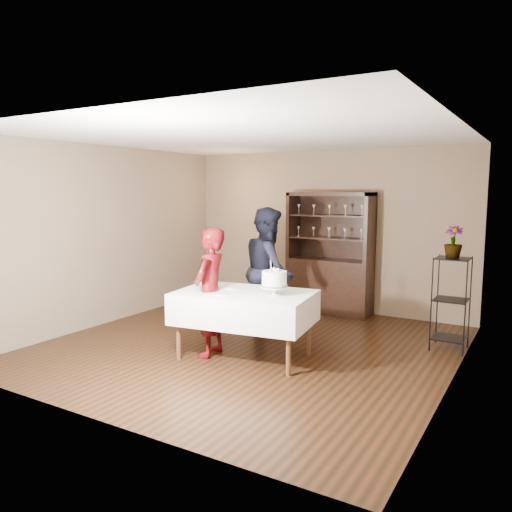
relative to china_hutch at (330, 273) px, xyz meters
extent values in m
plane|color=black|center=(-0.20, -2.25, -0.66)|extent=(5.00, 5.00, 0.00)
plane|color=silver|center=(-0.20, -2.25, 2.04)|extent=(5.00, 5.00, 0.00)
cube|color=#716248|center=(-0.20, 0.25, 0.69)|extent=(5.00, 0.02, 2.70)
cube|color=#716248|center=(-2.70, -2.25, 0.69)|extent=(0.02, 5.00, 2.70)
cube|color=#716248|center=(2.30, -2.25, 0.69)|extent=(0.02, 5.00, 2.70)
cube|color=black|center=(0.00, -0.01, -0.21)|extent=(1.40, 0.48, 0.90)
cube|color=black|center=(0.00, 0.21, 0.79)|extent=(1.40, 0.03, 1.10)
cube|color=black|center=(0.00, -0.01, 1.31)|extent=(1.40, 0.48, 0.06)
cube|color=black|center=(0.00, -0.01, 0.59)|extent=(1.28, 0.42, 0.02)
cube|color=black|center=(0.00, -0.01, 0.96)|extent=(1.28, 0.42, 0.02)
cylinder|color=black|center=(1.88, -1.25, -0.06)|extent=(0.02, 0.02, 1.20)
cylinder|color=black|center=(2.28, -1.25, -0.06)|extent=(0.02, 0.02, 1.20)
cylinder|color=black|center=(1.88, -0.85, -0.06)|extent=(0.02, 0.02, 1.20)
cylinder|color=black|center=(2.28, -0.85, -0.06)|extent=(0.02, 0.02, 1.20)
cube|color=black|center=(2.08, -1.05, -0.51)|extent=(0.40, 0.40, 0.02)
cube|color=black|center=(2.08, -1.05, -0.01)|extent=(0.40, 0.40, 0.01)
cube|color=black|center=(2.08, -1.05, 0.52)|extent=(0.40, 0.40, 0.02)
cube|color=silver|center=(-0.02, -2.64, -0.04)|extent=(1.74, 1.21, 0.37)
cylinder|color=#4A2E1B|center=(-0.67, -3.12, -0.28)|extent=(0.06, 0.06, 0.77)
cylinder|color=#4A2E1B|center=(0.72, -2.93, -0.28)|extent=(0.06, 0.06, 0.77)
cylinder|color=#4A2E1B|center=(-0.77, -2.35, -0.28)|extent=(0.06, 0.06, 0.77)
cylinder|color=#4A2E1B|center=(0.62, -2.16, -0.28)|extent=(0.06, 0.06, 0.77)
imported|color=#3B050A|center=(-0.43, -2.79, 0.13)|extent=(0.47, 0.63, 1.59)
imported|color=black|center=(-0.34, -1.47, 0.23)|extent=(1.03, 1.10, 1.80)
cylinder|color=white|center=(0.37, -2.61, 0.15)|extent=(0.18, 0.18, 0.01)
cylinder|color=white|center=(0.37, -2.61, 0.19)|extent=(0.05, 0.05, 0.09)
cylinder|color=white|center=(0.37, -2.61, 0.24)|extent=(0.32, 0.32, 0.01)
cylinder|color=#497538|center=(0.37, -2.61, 0.26)|extent=(0.32, 0.32, 0.02)
cylinder|color=white|center=(0.37, -2.61, 0.34)|extent=(0.29, 0.29, 0.18)
sphere|color=#5267B1|center=(0.40, -2.61, 0.44)|extent=(0.02, 0.02, 0.02)
cube|color=white|center=(0.33, -2.63, 0.49)|extent=(0.02, 0.02, 0.13)
cube|color=black|center=(0.33, -2.63, 0.57)|extent=(0.02, 0.02, 0.05)
cylinder|color=white|center=(-0.20, -2.91, 0.15)|extent=(0.25, 0.25, 0.01)
cylinder|color=white|center=(-0.27, -2.53, 0.15)|extent=(0.23, 0.23, 0.01)
imported|color=#497538|center=(2.07, -1.01, 0.72)|extent=(0.23, 0.23, 0.40)
camera|label=1|loc=(3.10, -7.66, 1.37)|focal=35.00mm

